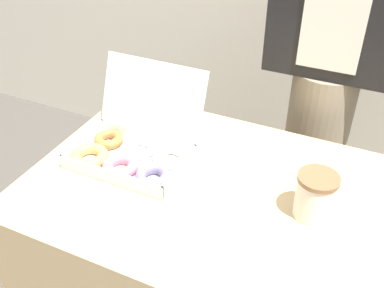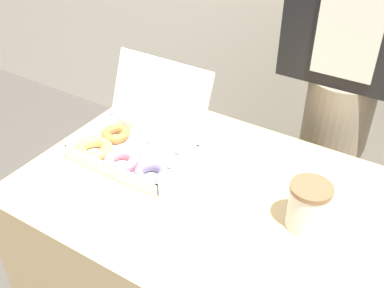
% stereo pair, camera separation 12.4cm
% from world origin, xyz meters
% --- Properties ---
extents(table, '(0.99, 0.71, 0.73)m').
position_xyz_m(table, '(0.00, 0.00, 0.37)').
color(table, tan).
rests_on(table, ground_plane).
extents(donut_box, '(0.36, 0.32, 0.25)m').
position_xyz_m(donut_box, '(-0.25, 0.01, 0.77)').
color(donut_box, white).
rests_on(donut_box, table).
extents(coffee_cup, '(0.10, 0.10, 0.12)m').
position_xyz_m(coffee_cup, '(0.28, 0.01, 0.79)').
color(coffee_cup, silver).
rests_on(coffee_cup, table).
extents(person_customer, '(0.41, 0.23, 1.64)m').
position_xyz_m(person_customer, '(0.19, 0.58, 0.89)').
color(person_customer, gray).
rests_on(person_customer, ground_plane).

